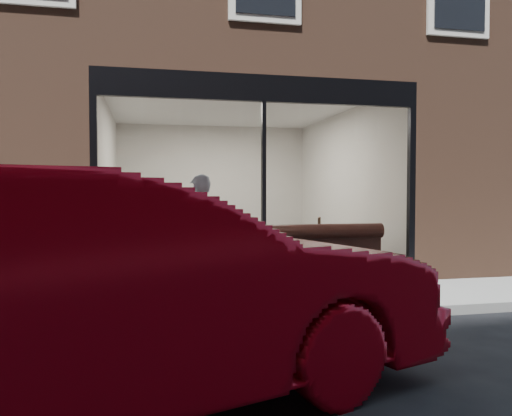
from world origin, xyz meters
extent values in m
plane|color=black|center=(0.00, 0.00, 0.00)|extent=(120.00, 120.00, 0.00)
cube|color=gray|center=(0.00, 1.00, 0.01)|extent=(40.00, 2.00, 0.01)
cube|color=gray|center=(0.00, -0.05, 0.06)|extent=(40.00, 0.10, 0.12)
cube|color=brown|center=(-3.75, 8.00, 1.60)|extent=(2.50, 12.00, 3.20)
cube|color=brown|center=(3.75, 8.00, 1.60)|extent=(2.50, 12.00, 3.20)
cube|color=brown|center=(0.00, 11.00, 1.60)|extent=(5.00, 6.00, 3.20)
plane|color=#2D2D30|center=(0.00, 5.00, 0.02)|extent=(6.00, 6.00, 0.00)
plane|color=white|center=(0.00, 5.00, 3.19)|extent=(6.00, 6.00, 0.00)
plane|color=silver|center=(0.00, 7.99, 1.60)|extent=(5.00, 0.00, 5.00)
plane|color=silver|center=(-2.49, 5.00, 1.60)|extent=(0.00, 6.00, 6.00)
plane|color=silver|center=(2.49, 5.00, 1.60)|extent=(0.00, 6.00, 6.00)
cube|color=black|center=(0.00, 2.05, 0.15)|extent=(5.00, 0.10, 0.30)
cube|color=black|center=(0.00, 2.05, 3.00)|extent=(5.00, 0.10, 0.40)
cube|color=black|center=(0.00, 2.05, 1.55)|extent=(0.06, 0.10, 2.50)
plane|color=white|center=(0.00, 2.02, 1.55)|extent=(4.80, 0.00, 4.80)
cube|color=#331612|center=(0.00, 2.45, 0.23)|extent=(4.00, 0.55, 0.45)
imported|color=#939FC4|center=(-0.90, 2.73, 0.86)|extent=(0.67, 0.48, 1.73)
cube|color=black|center=(-0.80, 3.00, 0.74)|extent=(0.70, 0.70, 0.04)
cube|color=black|center=(1.78, 3.03, 0.74)|extent=(0.69, 0.69, 0.04)
cube|color=black|center=(-1.60, 3.89, 0.24)|extent=(0.48, 0.48, 0.04)
cube|color=black|center=(1.35, 3.92, 0.24)|extent=(0.60, 0.60, 0.04)
cube|color=white|center=(-2.45, 4.85, 1.45)|extent=(0.02, 0.60, 0.79)
imported|color=#9A0411|center=(-2.01, -1.90, 0.79)|extent=(5.09, 3.12, 1.58)
camera|label=1|loc=(-1.72, -5.29, 1.47)|focal=35.00mm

